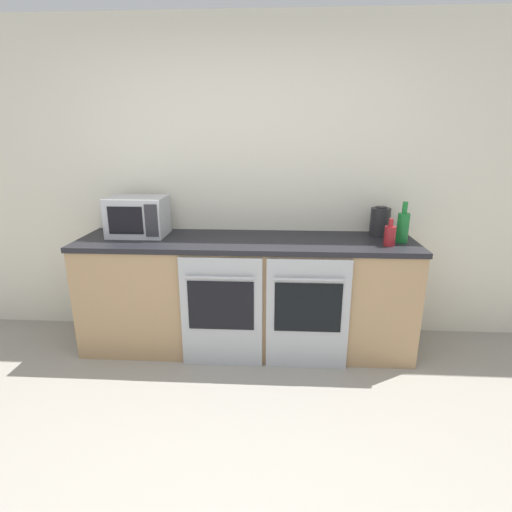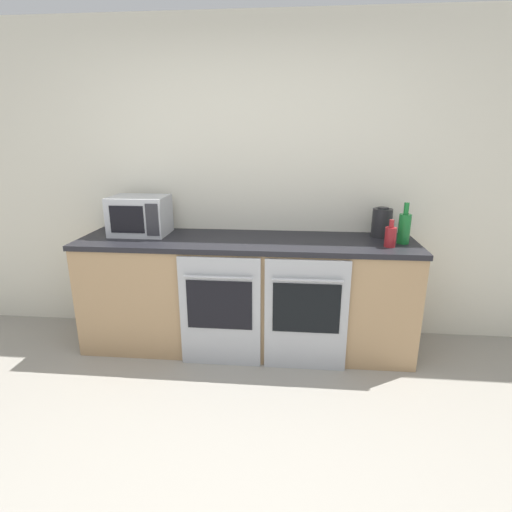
{
  "view_description": "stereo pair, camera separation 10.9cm",
  "coord_description": "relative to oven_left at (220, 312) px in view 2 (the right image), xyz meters",
  "views": [
    {
      "loc": [
        0.25,
        -1.4,
        1.69
      ],
      "look_at": [
        0.08,
        1.63,
        0.78
      ],
      "focal_mm": 28.0,
      "sensor_mm": 36.0,
      "label": 1
    },
    {
      "loc": [
        0.36,
        -1.39,
        1.69
      ],
      "look_at": [
        0.08,
        1.63,
        0.78
      ],
      "focal_mm": 28.0,
      "sensor_mm": 36.0,
      "label": 2
    }
  ],
  "objects": [
    {
      "name": "oven_left",
      "position": [
        0.0,
        0.0,
        0.0
      ],
      "size": [
        0.61,
        0.06,
        0.86
      ],
      "color": "#A8AAAF",
      "rests_on": "ground_plane"
    },
    {
      "name": "kettle",
      "position": [
        1.23,
        0.52,
        0.59
      ],
      "size": [
        0.16,
        0.16,
        0.24
      ],
      "color": "#232326",
      "rests_on": "counter_back"
    },
    {
      "name": "bottle_green",
      "position": [
        1.35,
        0.32,
        0.6
      ],
      "size": [
        0.09,
        0.09,
        0.31
      ],
      "color": "#19722D",
      "rests_on": "counter_back"
    },
    {
      "name": "wall_back",
      "position": [
        0.16,
        0.69,
        0.86
      ],
      "size": [
        10.0,
        0.06,
        2.6
      ],
      "color": "silver",
      "rests_on": "ground_plane"
    },
    {
      "name": "counter_back",
      "position": [
        0.16,
        0.34,
        0.02
      ],
      "size": [
        2.64,
        0.67,
        0.91
      ],
      "color": "tan",
      "rests_on": "ground_plane"
    },
    {
      "name": "microwave",
      "position": [
        -0.72,
        0.43,
        0.63
      ],
      "size": [
        0.45,
        0.34,
        0.31
      ],
      "color": "#B7BABF",
      "rests_on": "counter_back"
    },
    {
      "name": "bottle_red",
      "position": [
        1.23,
        0.21,
        0.55
      ],
      "size": [
        0.08,
        0.08,
        0.2
      ],
      "color": "maroon",
      "rests_on": "counter_back"
    },
    {
      "name": "oven_right",
      "position": [
        0.64,
        0.0,
        0.0
      ],
      "size": [
        0.61,
        0.06,
        0.86
      ],
      "color": "#A8AAAF",
      "rests_on": "ground_plane"
    }
  ]
}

